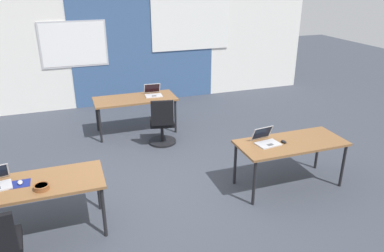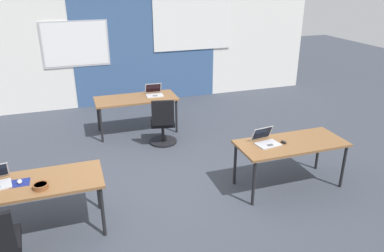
{
  "view_description": "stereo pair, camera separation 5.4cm",
  "coord_description": "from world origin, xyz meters",
  "px_view_note": "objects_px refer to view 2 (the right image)",
  "views": [
    {
      "loc": [
        -1.23,
        -4.73,
        2.98
      ],
      "look_at": [
        0.47,
        0.11,
        0.87
      ],
      "focal_mm": 34.55,
      "sensor_mm": 36.0,
      "label": 1
    },
    {
      "loc": [
        -1.18,
        -4.75,
        2.98
      ],
      "look_at": [
        0.47,
        0.11,
        0.87
      ],
      "focal_mm": 34.55,
      "sensor_mm": 36.0,
      "label": 2
    }
  ],
  "objects_px": {
    "desk_near_right": "(291,146)",
    "chair_far_right": "(163,125)",
    "laptop_near_right_inner": "(266,140)",
    "laptop_far_right": "(154,93)",
    "desk_far_center": "(136,101)",
    "mouse_near_right_inner": "(284,142)",
    "mouse_near_left_end": "(20,181)",
    "snack_bowl": "(41,186)",
    "desk_near_left": "(34,187)"
  },
  "relations": [
    {
      "from": "laptop_near_right_inner",
      "to": "chair_far_right",
      "type": "relative_size",
      "value": 0.4
    },
    {
      "from": "laptop_far_right",
      "to": "mouse_near_left_end",
      "type": "height_order",
      "value": "laptop_far_right"
    },
    {
      "from": "desk_near_right",
      "to": "mouse_near_right_inner",
      "type": "height_order",
      "value": "mouse_near_right_inner"
    },
    {
      "from": "desk_near_left",
      "to": "snack_bowl",
      "type": "bearing_deg",
      "value": -60.5
    },
    {
      "from": "snack_bowl",
      "to": "laptop_far_right",
      "type": "bearing_deg",
      "value": 56.08
    },
    {
      "from": "mouse_near_right_inner",
      "to": "laptop_far_right",
      "type": "bearing_deg",
      "value": 113.61
    },
    {
      "from": "laptop_far_right",
      "to": "mouse_near_right_inner",
      "type": "bearing_deg",
      "value": -62.59
    },
    {
      "from": "laptop_near_right_inner",
      "to": "laptop_far_right",
      "type": "relative_size",
      "value": 1.05
    },
    {
      "from": "desk_far_center",
      "to": "chair_far_right",
      "type": "distance_m",
      "value": 0.88
    },
    {
      "from": "mouse_near_right_inner",
      "to": "mouse_near_left_end",
      "type": "bearing_deg",
      "value": 179.56
    },
    {
      "from": "desk_near_right",
      "to": "desk_far_center",
      "type": "distance_m",
      "value": 3.3
    },
    {
      "from": "desk_far_center",
      "to": "desk_near_left",
      "type": "bearing_deg",
      "value": -122.01
    },
    {
      "from": "chair_far_right",
      "to": "mouse_near_right_inner",
      "type": "bearing_deg",
      "value": 133.74
    },
    {
      "from": "desk_far_center",
      "to": "mouse_near_left_end",
      "type": "distance_m",
      "value": 3.35
    },
    {
      "from": "chair_far_right",
      "to": "snack_bowl",
      "type": "xyz_separation_m",
      "value": [
        -1.99,
        -2.22,
        0.38
      ]
    },
    {
      "from": "desk_near_left",
      "to": "snack_bowl",
      "type": "relative_size",
      "value": 9.01
    },
    {
      "from": "desk_near_left",
      "to": "mouse_near_right_inner",
      "type": "distance_m",
      "value": 3.38
    },
    {
      "from": "mouse_near_right_inner",
      "to": "desk_near_left",
      "type": "bearing_deg",
      "value": -179.84
    },
    {
      "from": "laptop_far_right",
      "to": "chair_far_right",
      "type": "bearing_deg",
      "value": -89.22
    },
    {
      "from": "desk_near_left",
      "to": "laptop_far_right",
      "type": "relative_size",
      "value": 4.56
    },
    {
      "from": "desk_near_right",
      "to": "snack_bowl",
      "type": "height_order",
      "value": "snack_bowl"
    },
    {
      "from": "desk_far_center",
      "to": "laptop_far_right",
      "type": "height_order",
      "value": "laptop_far_right"
    },
    {
      "from": "mouse_near_right_inner",
      "to": "chair_far_right",
      "type": "height_order",
      "value": "chair_far_right"
    },
    {
      "from": "desk_near_right",
      "to": "snack_bowl",
      "type": "bearing_deg",
      "value": -177.09
    },
    {
      "from": "laptop_near_right_inner",
      "to": "mouse_near_left_end",
      "type": "height_order",
      "value": "laptop_near_right_inner"
    },
    {
      "from": "mouse_near_left_end",
      "to": "snack_bowl",
      "type": "relative_size",
      "value": 0.61
    },
    {
      "from": "desk_far_center",
      "to": "mouse_near_right_inner",
      "type": "relative_size",
      "value": 14.53
    },
    {
      "from": "desk_near_left",
      "to": "laptop_far_right",
      "type": "xyz_separation_m",
      "value": [
        2.13,
        2.86,
        0.11
      ]
    },
    {
      "from": "desk_near_right",
      "to": "mouse_near_left_end",
      "type": "distance_m",
      "value": 3.64
    },
    {
      "from": "desk_near_left",
      "to": "mouse_near_left_end",
      "type": "xyz_separation_m",
      "value": [
        -0.14,
        0.04,
        0.08
      ]
    },
    {
      "from": "laptop_near_right_inner",
      "to": "mouse_near_left_end",
      "type": "distance_m",
      "value": 3.27
    },
    {
      "from": "snack_bowl",
      "to": "desk_near_right",
      "type": "bearing_deg",
      "value": 2.91
    },
    {
      "from": "desk_near_left",
      "to": "laptop_near_right_inner",
      "type": "relative_size",
      "value": 4.33
    },
    {
      "from": "mouse_near_left_end",
      "to": "laptop_far_right",
      "type": "bearing_deg",
      "value": 51.08
    },
    {
      "from": "laptop_near_right_inner",
      "to": "mouse_near_right_inner",
      "type": "xyz_separation_m",
      "value": [
        0.25,
        -0.08,
        -0.03
      ]
    },
    {
      "from": "laptop_near_right_inner",
      "to": "snack_bowl",
      "type": "height_order",
      "value": "laptop_near_right_inner"
    },
    {
      "from": "mouse_near_left_end",
      "to": "desk_near_left",
      "type": "bearing_deg",
      "value": -14.35
    },
    {
      "from": "desk_near_right",
      "to": "laptop_far_right",
      "type": "height_order",
      "value": "laptop_far_right"
    },
    {
      "from": "desk_near_left",
      "to": "mouse_near_left_end",
      "type": "bearing_deg",
      "value": 165.65
    },
    {
      "from": "desk_near_right",
      "to": "chair_far_right",
      "type": "height_order",
      "value": "chair_far_right"
    },
    {
      "from": "chair_far_right",
      "to": "snack_bowl",
      "type": "bearing_deg",
      "value": 59.42
    },
    {
      "from": "desk_near_right",
      "to": "mouse_near_left_end",
      "type": "height_order",
      "value": "mouse_near_left_end"
    },
    {
      "from": "mouse_near_right_inner",
      "to": "snack_bowl",
      "type": "relative_size",
      "value": 0.62
    },
    {
      "from": "laptop_near_right_inner",
      "to": "laptop_far_right",
      "type": "distance_m",
      "value": 2.94
    },
    {
      "from": "mouse_near_right_inner",
      "to": "laptop_far_right",
      "type": "distance_m",
      "value": 3.11
    },
    {
      "from": "desk_near_right",
      "to": "mouse_near_right_inner",
      "type": "distance_m",
      "value": 0.14
    },
    {
      "from": "laptop_near_right_inner",
      "to": "laptop_far_right",
      "type": "bearing_deg",
      "value": 102.13
    },
    {
      "from": "mouse_near_right_inner",
      "to": "snack_bowl",
      "type": "height_order",
      "value": "snack_bowl"
    },
    {
      "from": "desk_near_right",
      "to": "mouse_near_left_end",
      "type": "bearing_deg",
      "value": 179.43
    },
    {
      "from": "desk_near_left",
      "to": "laptop_far_right",
      "type": "bearing_deg",
      "value": 53.22
    }
  ]
}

